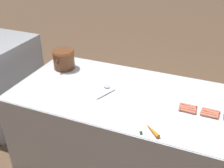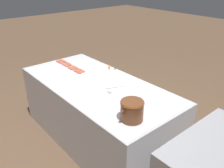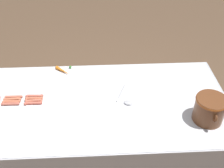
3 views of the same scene
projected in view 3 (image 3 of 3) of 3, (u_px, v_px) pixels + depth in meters
name	position (u px, v px, depth m)	size (l,w,h in m)	color
ground_plane	(94.00, 165.00, 2.73)	(20.00, 20.00, 0.00)	brown
griddle_counter	(93.00, 137.00, 2.47)	(1.04, 2.22, 0.83)	#BCBCC1
hot_dog_2	(14.00, 97.00, 2.25)	(0.02, 0.14, 0.02)	#CC7056
hot_dog_3	(34.00, 96.00, 2.26)	(0.03, 0.14, 0.02)	#CC6A55
hot_dog_6	(12.00, 99.00, 2.23)	(0.03, 0.14, 0.02)	#D47251
hot_dog_7	(34.00, 98.00, 2.23)	(0.03, 0.14, 0.02)	#D26C4C
hot_dog_10	(11.00, 102.00, 2.20)	(0.03, 0.14, 0.02)	#D77250
hot_dog_11	(34.00, 101.00, 2.21)	(0.03, 0.14, 0.02)	#C96C53
hot_dog_14	(10.00, 104.00, 2.18)	(0.03, 0.14, 0.02)	#C96754
hot_dog_15	(33.00, 103.00, 2.19)	(0.03, 0.14, 0.02)	#D86551
bean_pot	(210.00, 108.00, 2.00)	(0.28, 0.23, 0.20)	brown
serving_spoon	(126.00, 99.00, 2.23)	(0.26, 0.14, 0.02)	#B7B7BC
carrot	(63.00, 70.00, 2.52)	(0.14, 0.15, 0.03)	orange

